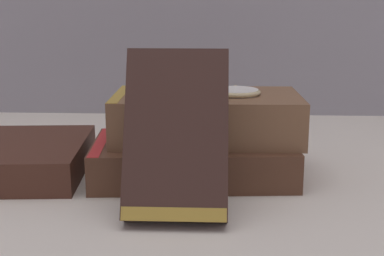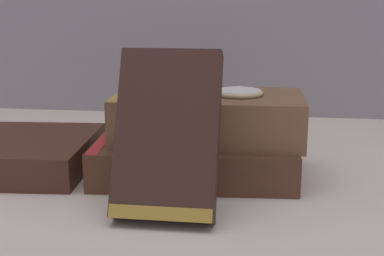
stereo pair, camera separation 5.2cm
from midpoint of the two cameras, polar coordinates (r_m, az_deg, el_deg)
name	(u,v)px [view 2 (the right image)]	position (r m, az deg, el deg)	size (l,w,h in m)	color
ground_plane	(193,181)	(0.59, 2.64, -5.67)	(3.00, 3.00, 0.00)	beige
book_flat_bottom	(191,159)	(0.60, 2.44, -3.37)	(0.23, 0.14, 0.04)	#4C2D1E
book_flat_top	(204,117)	(0.60, 3.85, 1.17)	(0.21, 0.12, 0.05)	brown
book_leaning_front	(167,140)	(0.48, 0.44, -1.30)	(0.09, 0.09, 0.15)	#331E19
pocket_watch	(239,93)	(0.59, 7.55, 3.75)	(0.05, 0.06, 0.01)	silver
reading_glasses	(187,144)	(0.73, 1.49, -1.74)	(0.12, 0.07, 0.00)	#4C3828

